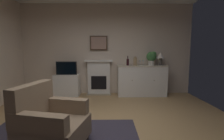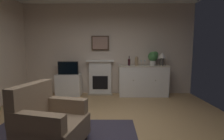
{
  "view_description": "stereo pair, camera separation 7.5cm",
  "coord_description": "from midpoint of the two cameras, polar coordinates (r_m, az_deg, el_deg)",
  "views": [
    {
      "loc": [
        0.1,
        -2.46,
        1.36
      ],
      "look_at": [
        0.15,
        0.68,
        1.0
      ],
      "focal_mm": 25.45,
      "sensor_mm": 36.0,
      "label": 1
    },
    {
      "loc": [
        0.17,
        -2.46,
        1.36
      ],
      "look_at": [
        0.15,
        0.68,
        1.0
      ],
      "focal_mm": 25.45,
      "sensor_mm": 36.0,
      "label": 2
    }
  ],
  "objects": [
    {
      "name": "framed_picture",
      "position": [
        5.09,
        -3.84,
        9.63
      ],
      "size": [
        0.55,
        0.04,
        0.45
      ],
      "color": "#473323"
    },
    {
      "name": "table_lamp",
      "position": [
        5.08,
        17.97,
        4.7
      ],
      "size": [
        0.26,
        0.26,
        0.4
      ],
      "color": "#4C4742",
      "rests_on": "sideboard_cabinet"
    },
    {
      "name": "wine_bottle",
      "position": [
        4.86,
        6.6,
        2.87
      ],
      "size": [
        0.08,
        0.08,
        0.29
      ],
      "color": "#331419",
      "rests_on": "sideboard_cabinet"
    },
    {
      "name": "sideboard_cabinet",
      "position": [
        5.02,
        11.53,
        -3.75
      ],
      "size": [
        1.51,
        0.49,
        0.94
      ],
      "color": "white",
      "rests_on": "ground_plane"
    },
    {
      "name": "wine_glass_center",
      "position": [
        4.94,
        12.13,
        3.0
      ],
      "size": [
        0.07,
        0.07,
        0.16
      ],
      "color": "silver",
      "rests_on": "sideboard_cabinet"
    },
    {
      "name": "potted_plant_small",
      "position": [
        5.05,
        15.02,
        4.53
      ],
      "size": [
        0.3,
        0.3,
        0.43
      ],
      "color": "beige",
      "rests_on": "sideboard_cabinet"
    },
    {
      "name": "wall_rear",
      "position": [
        5.15,
        -1.08,
        7.28
      ],
      "size": [
        5.42,
        0.06,
        2.85
      ],
      "primitive_type": "cube",
      "color": "beige",
      "rests_on": "ground_plane"
    },
    {
      "name": "vase_decorative",
      "position": [
        4.86,
        9.24,
        3.21
      ],
      "size": [
        0.11,
        0.11,
        0.28
      ],
      "color": "#9E7F5B",
      "rests_on": "sideboard_cabinet"
    },
    {
      "name": "tv_cabinet",
      "position": [
        5.15,
        -14.84,
        -5.18
      ],
      "size": [
        0.75,
        0.42,
        0.66
      ],
      "color": "white",
      "rests_on": "ground_plane"
    },
    {
      "name": "fireplace_unit",
      "position": [
        5.1,
        -3.78,
        -2.61
      ],
      "size": [
        0.87,
        0.3,
        1.1
      ],
      "color": "white",
      "rests_on": "ground_plane"
    },
    {
      "name": "armchair",
      "position": [
        2.49,
        -20.8,
        -17.06
      ],
      "size": [
        0.96,
        0.92,
        0.92
      ],
      "color": "#8C7259",
      "rests_on": "ground_plane"
    },
    {
      "name": "wine_glass_left",
      "position": [
        4.88,
        10.97,
        2.98
      ],
      "size": [
        0.07,
        0.07,
        0.16
      ],
      "color": "silver",
      "rests_on": "sideboard_cabinet"
    },
    {
      "name": "ground_plane",
      "position": [
        2.84,
        -2.53,
        -23.22
      ],
      "size": [
        5.42,
        5.43,
        0.1
      ],
      "primitive_type": "cube",
      "color": "tan",
      "rests_on": "ground"
    },
    {
      "name": "tv_set",
      "position": [
        5.04,
        -15.08,
        0.7
      ],
      "size": [
        0.62,
        0.07,
        0.4
      ],
      "color": "black",
      "rests_on": "tv_cabinet"
    }
  ]
}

